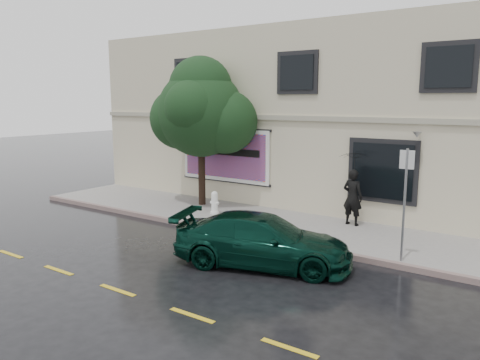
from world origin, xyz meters
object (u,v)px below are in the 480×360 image
Objects in this scene: pedestrian at (353,197)px; fire_hydrant at (215,203)px; car at (262,240)px; street_tree at (201,114)px.

pedestrian reaches higher than fire_hydrant.
car is 4.67m from pedestrian.
fire_hydrant is at bearing 34.15° from car.
car is 2.46× the size of pedestrian.
fire_hydrant is (1.37, -0.96, -3.17)m from street_tree.
street_tree reaches higher than fire_hydrant.
car reaches higher than fire_hydrant.
car is 7.52m from street_tree.
street_tree is at bearing 127.98° from fire_hydrant.
street_tree is at bearing 9.92° from pedestrian.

